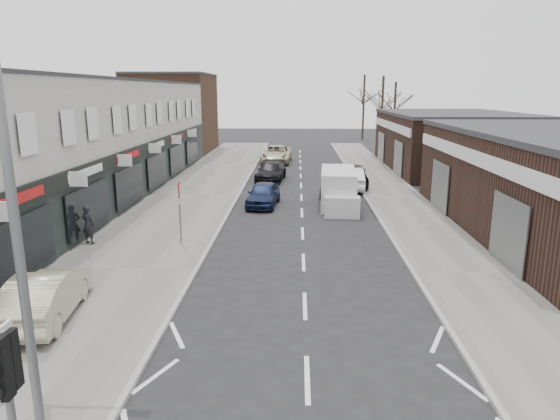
# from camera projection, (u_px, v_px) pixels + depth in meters

# --- Properties ---
(pavement_left) EXTENTS (5.50, 64.00, 0.12)m
(pavement_left) POSITION_uv_depth(u_px,v_px,m) (193.00, 196.00, 31.07)
(pavement_left) COLOR slate
(pavement_left) RESTS_ON ground
(pavement_right) EXTENTS (3.50, 64.00, 0.12)m
(pavement_right) POSITION_uv_depth(u_px,v_px,m) (395.00, 197.00, 30.65)
(pavement_right) COLOR slate
(pavement_right) RESTS_ON ground
(shop_terrace_left) EXTENTS (8.00, 41.00, 7.10)m
(shop_terrace_left) POSITION_uv_depth(u_px,v_px,m) (63.00, 143.00, 28.06)
(shop_terrace_left) COLOR beige
(shop_terrace_left) RESTS_ON ground
(brick_block_far) EXTENTS (8.00, 10.00, 8.00)m
(brick_block_far) POSITION_uv_depth(u_px,v_px,m) (173.00, 114.00, 52.74)
(brick_block_far) COLOR #4C3020
(brick_block_far) RESTS_ON ground
(right_unit_far) EXTENTS (10.00, 16.00, 4.50)m
(right_unit_far) POSITION_uv_depth(u_px,v_px,m) (451.00, 142.00, 41.57)
(right_unit_far) COLOR #322017
(right_unit_far) RESTS_ON ground
(tree_far_a) EXTENTS (3.60, 3.60, 8.00)m
(tree_far_a) POSITION_uv_depth(u_px,v_px,m) (380.00, 150.00, 55.82)
(tree_far_a) COLOR #382D26
(tree_far_a) RESTS_ON ground
(tree_far_b) EXTENTS (3.60, 3.60, 7.50)m
(tree_far_b) POSITION_uv_depth(u_px,v_px,m) (393.00, 144.00, 61.57)
(tree_far_b) COLOR #382D26
(tree_far_b) RESTS_ON ground
(tree_far_c) EXTENTS (3.60, 3.60, 8.50)m
(tree_far_c) POSITION_uv_depth(u_px,v_px,m) (362.00, 140.00, 67.50)
(tree_far_c) COLOR #382D26
(tree_far_c) RESTS_ON ground
(traffic_light) EXTENTS (0.28, 0.60, 3.10)m
(traffic_light) POSITION_uv_depth(u_px,v_px,m) (6.00, 380.00, 7.10)
(traffic_light) COLOR slate
(traffic_light) RESTS_ON pavement_left
(street_lamp) EXTENTS (2.23, 0.22, 8.00)m
(street_lamp) POSITION_uv_depth(u_px,v_px,m) (24.00, 210.00, 7.78)
(street_lamp) COLOR slate
(street_lamp) RESTS_ON pavement_left
(warning_sign) EXTENTS (0.12, 0.80, 2.70)m
(warning_sign) POSITION_uv_depth(u_px,v_px,m) (180.00, 195.00, 20.80)
(warning_sign) COLOR slate
(warning_sign) RESTS_ON pavement_left
(white_van) EXTENTS (2.15, 5.48, 2.10)m
(white_van) POSITION_uv_depth(u_px,v_px,m) (338.00, 189.00, 28.19)
(white_van) COLOR silver
(white_van) RESTS_ON ground
(sedan_on_pavement) EXTENTS (2.00, 4.34, 1.38)m
(sedan_on_pavement) POSITION_uv_depth(u_px,v_px,m) (45.00, 295.00, 14.07)
(sedan_on_pavement) COLOR #B2A78E
(sedan_on_pavement) RESTS_ON pavement_left
(pedestrian) EXTENTS (0.71, 0.58, 1.68)m
(pedestrian) POSITION_uv_depth(u_px,v_px,m) (88.00, 224.00, 20.95)
(pedestrian) COLOR black
(pedestrian) RESTS_ON pavement_left
(parked_car_left_a) EXTENTS (1.99, 4.11, 1.35)m
(parked_car_left_a) POSITION_uv_depth(u_px,v_px,m) (263.00, 194.00, 28.49)
(parked_car_left_a) COLOR #121C3A
(parked_car_left_a) RESTS_ON ground
(parked_car_left_b) EXTENTS (2.33, 4.77, 1.34)m
(parked_car_left_b) POSITION_uv_depth(u_px,v_px,m) (271.00, 172.00, 36.50)
(parked_car_left_b) COLOR black
(parked_car_left_b) RESTS_ON ground
(parked_car_left_c) EXTENTS (2.84, 5.76, 1.57)m
(parked_car_left_c) POSITION_uv_depth(u_px,v_px,m) (276.00, 154.00, 45.60)
(parked_car_left_c) COLOR #C0B599
(parked_car_left_c) RESTS_ON ground
(parked_car_right_a) EXTENTS (1.66, 4.55, 1.49)m
(parked_car_right_a) POSITION_uv_depth(u_px,v_px,m) (350.00, 178.00, 33.21)
(parked_car_right_a) COLOR silver
(parked_car_right_a) RESTS_ON ground
(parked_car_right_b) EXTENTS (2.00, 4.86, 1.65)m
(parked_car_right_b) POSITION_uv_depth(u_px,v_px,m) (352.00, 175.00, 34.12)
(parked_car_right_b) COLOR black
(parked_car_right_b) RESTS_ON ground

